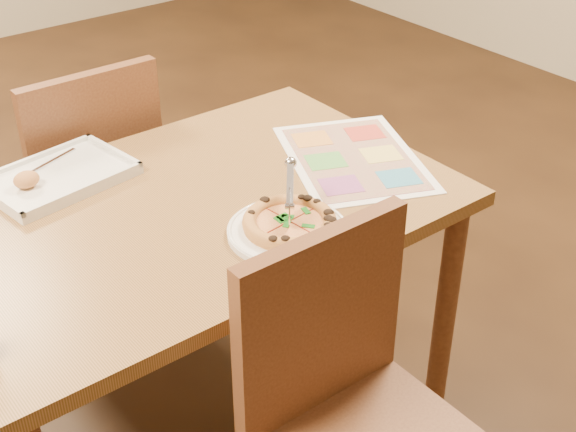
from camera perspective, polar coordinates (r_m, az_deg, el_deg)
dining_table at (r=2.04m, az=-6.96°, el=-1.24°), size 1.30×0.85×0.72m
chair_near at (r=1.70m, az=4.27°, el=-12.06°), size 0.42×0.42×0.47m
chair_far at (r=2.54m, az=-14.08°, el=3.42°), size 0.42×0.42×0.47m
plate at (r=1.86m, az=0.00°, el=-1.11°), size 0.32×0.32×0.02m
pizza at (r=1.86m, az=0.12°, el=-0.47°), size 0.22×0.22×0.03m
pizza_cutter at (r=1.85m, az=0.14°, el=1.73°), size 0.11×0.14×0.10m
appetizer_tray at (r=2.15m, az=-16.12°, el=2.60°), size 0.39×0.29×0.06m
menu at (r=2.19m, az=4.68°, el=4.12°), size 0.50×0.57×0.00m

